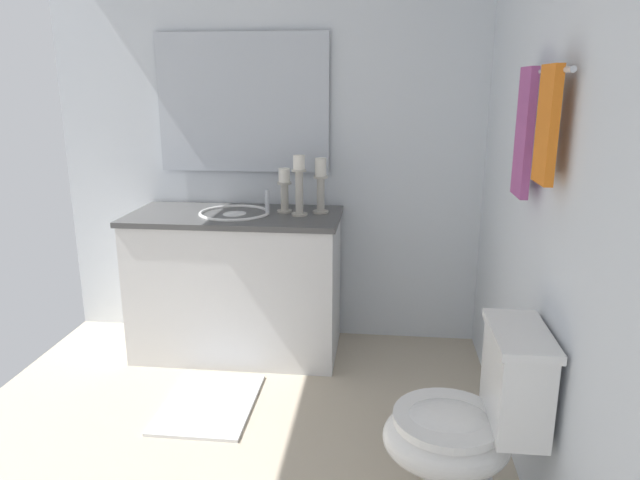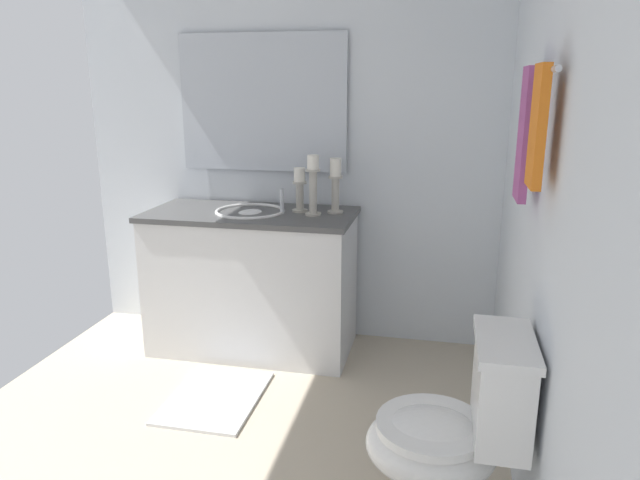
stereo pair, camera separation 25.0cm
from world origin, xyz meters
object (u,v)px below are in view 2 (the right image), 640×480
object	(u,v)px
mirror	(262,103)
towel_bar	(542,71)
vanity_cabinet	(252,281)
towel_near_vanity	(525,135)
sink_basin	(250,218)
toilet	(451,437)
candle_holder_mid	(300,189)
towel_center	(538,127)
candle_holder_short	(313,184)
candle_holder_tall	(335,184)
bath_mat	(215,397)

from	to	relation	value
mirror	towel_bar	distance (m)	1.88
vanity_cabinet	towel_near_vanity	size ratio (longest dim) A/B	2.50
sink_basin	towel_bar	size ratio (longest dim) A/B	0.66
towel_near_vanity	toilet	bearing A→B (deg)	-25.47
towel_bar	candle_holder_mid	bearing A→B (deg)	-134.25
sink_basin	towel_center	world-z (taller)	towel_center
towel_near_vanity	towel_center	world-z (taller)	same
candle_holder_short	towel_center	xyz separation A→B (m)	(1.14, 0.98, 0.40)
candle_holder_tall	toilet	size ratio (longest dim) A/B	0.41
vanity_cabinet	toilet	distance (m)	1.72
vanity_cabinet	sink_basin	world-z (taller)	sink_basin
toilet	towel_bar	world-z (taller)	towel_bar
candle_holder_short	towel_bar	distance (m)	1.52
toilet	candle_holder_short	bearing A→B (deg)	-148.52
vanity_cabinet	bath_mat	xyz separation A→B (m)	(0.62, 0.00, -0.41)
sink_basin	candle_holder_short	distance (m)	0.43
towel_center	candle_holder_mid	bearing A→B (deg)	-138.53
candle_holder_mid	bath_mat	bearing A→B (deg)	-21.62
mirror	sink_basin	bearing A→B (deg)	0.20
sink_basin	towel_bar	xyz separation A→B (m)	(1.00, 1.37, 0.79)
sink_basin	towel_center	xyz separation A→B (m)	(1.15, 1.35, 0.62)
candle_holder_tall	towel_near_vanity	distance (m)	1.32
candle_holder_short	candle_holder_mid	size ratio (longest dim) A/B	1.33
candle_holder_tall	candle_holder_mid	world-z (taller)	candle_holder_tall
vanity_cabinet	towel_bar	world-z (taller)	towel_bar
mirror	towel_bar	bearing A→B (deg)	47.07
mirror	bath_mat	world-z (taller)	mirror
candle_holder_tall	towel_bar	world-z (taller)	towel_bar
sink_basin	candle_holder_mid	xyz separation A→B (m)	(-0.07, 0.28, 0.17)
sink_basin	bath_mat	size ratio (longest dim) A/B	0.67
bath_mat	candle_holder_short	bearing A→B (deg)	149.17
vanity_cabinet	candle_holder_short	size ratio (longest dim) A/B	3.60
candle_holder_short	candle_holder_tall	bearing A→B (deg)	126.40
mirror	towel_center	size ratio (longest dim) A/B	2.67
mirror	bath_mat	distance (m)	1.69
bath_mat	vanity_cabinet	bearing A→B (deg)	-180.00
towel_center	candle_holder_short	bearing A→B (deg)	-139.39
mirror	toilet	world-z (taller)	mirror
towel_center	bath_mat	distance (m)	2.02
toilet	towel_center	world-z (taller)	towel_center
candle_holder_mid	bath_mat	size ratio (longest dim) A/B	0.42
towel_center	bath_mat	world-z (taller)	towel_center
towel_center	candle_holder_tall	bearing A→B (deg)	-144.59
candle_holder_short	toilet	distance (m)	1.62
candle_holder_short	towel_bar	world-z (taller)	towel_bar
vanity_cabinet	candle_holder_tall	size ratio (longest dim) A/B	3.87
sink_basin	towel_near_vanity	xyz separation A→B (m)	(0.84, 1.35, 0.57)
mirror	towel_center	bearing A→B (deg)	43.47
candle_holder_short	towel_near_vanity	size ratio (longest dim) A/B	0.70
candle_holder_short	candle_holder_mid	bearing A→B (deg)	-127.82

